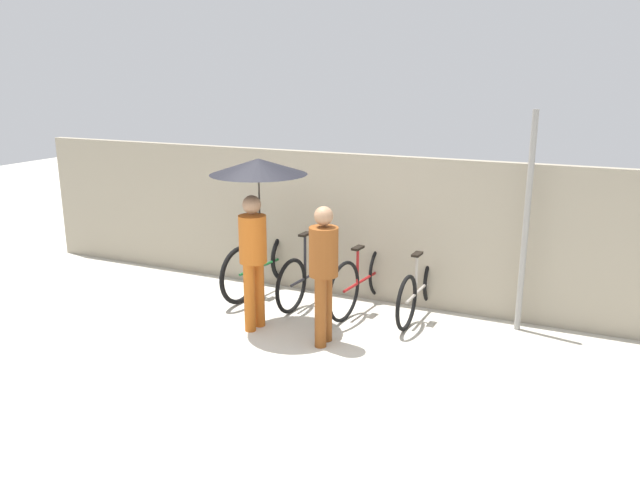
% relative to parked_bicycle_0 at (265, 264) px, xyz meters
% --- Properties ---
extents(ground_plane, '(30.00, 30.00, 0.00)m').
position_rel_parked_bicycle_0_xyz_m(ground_plane, '(1.09, -1.89, -0.40)').
color(ground_plane, beige).
extents(back_wall, '(10.19, 0.12, 1.93)m').
position_rel_parked_bicycle_0_xyz_m(back_wall, '(1.09, 0.35, 0.57)').
color(back_wall, gray).
rests_on(back_wall, ground).
extents(parked_bicycle_0, '(0.45, 1.85, 1.07)m').
position_rel_parked_bicycle_0_xyz_m(parked_bicycle_0, '(0.00, 0.00, 0.00)').
color(parked_bicycle_0, black).
rests_on(parked_bicycle_0, ground).
extents(parked_bicycle_1, '(0.44, 1.77, 0.99)m').
position_rel_parked_bicycle_0_xyz_m(parked_bicycle_1, '(0.73, -0.02, -0.03)').
color(parked_bicycle_1, black).
rests_on(parked_bicycle_1, ground).
extents(parked_bicycle_2, '(0.44, 1.81, 1.11)m').
position_rel_parked_bicycle_0_xyz_m(parked_bicycle_2, '(1.46, -0.01, -0.00)').
color(parked_bicycle_2, black).
rests_on(parked_bicycle_2, ground).
extents(parked_bicycle_3, '(0.44, 1.69, 0.98)m').
position_rel_parked_bicycle_0_xyz_m(parked_bicycle_3, '(2.19, 0.03, -0.05)').
color(parked_bicycle_3, black).
rests_on(parked_bicycle_3, ground).
extents(pedestrian_leading, '(1.12, 1.12, 2.01)m').
position_rel_parked_bicycle_0_xyz_m(pedestrian_leading, '(0.54, -1.09, 1.23)').
color(pedestrian_leading, '#B25619').
rests_on(pedestrian_leading, ground).
extents(pedestrian_center, '(0.32, 0.32, 1.57)m').
position_rel_parked_bicycle_0_xyz_m(pedestrian_center, '(1.44, -1.25, 0.51)').
color(pedestrian_center, brown).
rests_on(pedestrian_center, ground).
extents(awning_pole, '(0.07, 0.07, 2.56)m').
position_rel_parked_bicycle_0_xyz_m(awning_pole, '(3.37, 0.07, 0.88)').
color(awning_pole, gray).
rests_on(awning_pole, ground).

